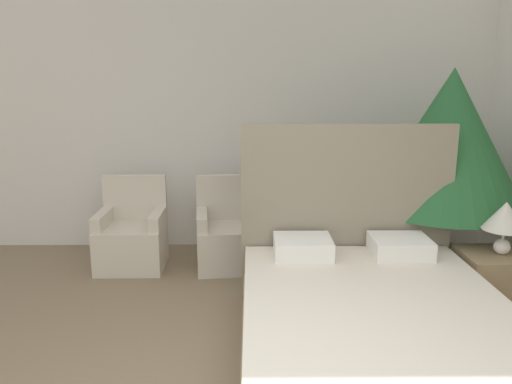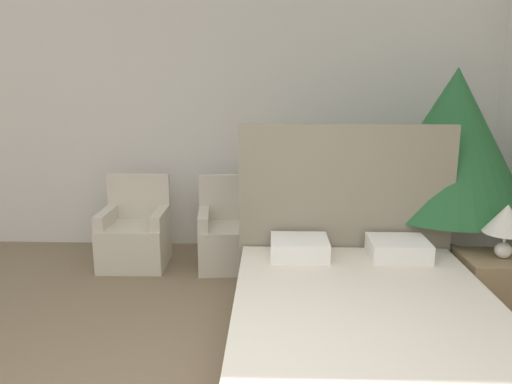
{
  "view_description": "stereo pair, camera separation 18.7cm",
  "coord_description": "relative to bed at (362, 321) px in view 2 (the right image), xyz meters",
  "views": [
    {
      "loc": [
        0.05,
        -1.8,
        1.82
      ],
      "look_at": [
        0.1,
        2.52,
        0.84
      ],
      "focal_mm": 35.0,
      "sensor_mm": 36.0,
      "label": 1
    },
    {
      "loc": [
        0.24,
        -1.8,
        1.82
      ],
      "look_at": [
        0.1,
        2.52,
        0.84
      ],
      "focal_mm": 35.0,
      "sensor_mm": 36.0,
      "label": 2
    }
  ],
  "objects": [
    {
      "name": "table_lamp",
      "position": [
        1.16,
        0.65,
        0.5
      ],
      "size": [
        0.33,
        0.33,
        0.42
      ],
      "color": "white",
      "rests_on": "nightstand"
    },
    {
      "name": "potted_palm",
      "position": [
        0.98,
        1.39,
        0.98
      ],
      "size": [
        1.38,
        1.38,
        1.92
      ],
      "color": "beige",
      "rests_on": "ground_plane"
    },
    {
      "name": "armchair_near_window_right",
      "position": [
        -0.99,
        1.69,
        -0.01
      ],
      "size": [
        0.69,
        0.64,
        0.88
      ],
      "rotation": [
        0.0,
        0.0,
        0.1
      ],
      "color": "beige",
      "rests_on": "ground_plane"
    },
    {
      "name": "wall_back",
      "position": [
        -0.83,
        2.39,
        1.16
      ],
      "size": [
        10.0,
        0.06,
        2.9
      ],
      "color": "silver",
      "rests_on": "ground_plane"
    },
    {
      "name": "bed",
      "position": [
        0.0,
        0.0,
        0.0
      ],
      "size": [
        1.72,
        2.1,
        1.47
      ],
      "color": "#8C7A5B",
      "rests_on": "ground_plane"
    },
    {
      "name": "armchair_near_window_left",
      "position": [
        -1.95,
        1.69,
        -0.01
      ],
      "size": [
        0.64,
        0.58,
        0.88
      ],
      "rotation": [
        0.0,
        0.0,
        0.01
      ],
      "color": "beige",
      "rests_on": "ground_plane"
    },
    {
      "name": "nightstand",
      "position": [
        1.13,
        0.66,
        -0.04
      ],
      "size": [
        0.51,
        0.49,
        0.49
      ],
      "color": "#937A56",
      "rests_on": "ground_plane"
    }
  ]
}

